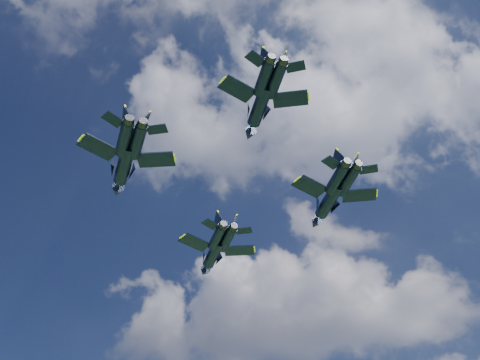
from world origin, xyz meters
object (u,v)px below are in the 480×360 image
jet_left (124,166)px  jet_slot (259,108)px  jet_lead (213,255)px  jet_right (328,202)px

jet_left → jet_slot: 22.06m
jet_lead → jet_right: size_ratio=0.98×
jet_left → jet_right: bearing=-5.3°
jet_lead → jet_left: bearing=-137.4°
jet_right → jet_slot: 21.67m
jet_left → jet_right: (25.69, 13.28, -1.11)m
jet_lead → jet_left: jet_left is taller
jet_right → jet_slot: (-5.15, -21.02, -1.10)m
jet_slot → jet_left: bearing=130.8°
jet_left → jet_slot: size_ratio=1.20×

